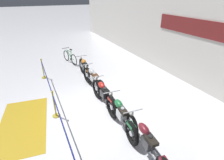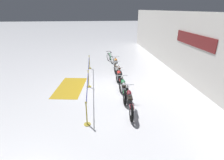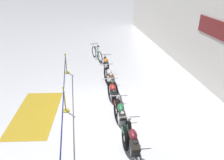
{
  "view_description": "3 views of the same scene",
  "coord_description": "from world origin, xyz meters",
  "px_view_note": "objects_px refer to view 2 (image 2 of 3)",
  "views": [
    {
      "loc": [
        5.33,
        -1.64,
        4.01
      ],
      "look_at": [
        -0.59,
        1.22,
        0.69
      ],
      "focal_mm": 28.0,
      "sensor_mm": 36.0,
      "label": 1
    },
    {
      "loc": [
        9.55,
        -0.87,
        4.36
      ],
      "look_at": [
        0.03,
        0.12,
        0.43
      ],
      "focal_mm": 28.0,
      "sensor_mm": 36.0,
      "label": 2
    },
    {
      "loc": [
        6.97,
        -0.71,
        4.79
      ],
      "look_at": [
        -1.28,
        0.72,
        0.56
      ],
      "focal_mm": 35.0,
      "sensor_mm": 36.0,
      "label": 3
    }
  ],
  "objects_px": {
    "motorcycle_maroon_4": "(129,101)",
    "floor_banner": "(70,87)",
    "motorcycle_green_3": "(123,89)",
    "stanchion_far_left": "(89,70)",
    "motorcycle_silver_1": "(118,71)",
    "motorcycle_orange_0": "(116,65)",
    "stanchion_mid_right": "(87,117)",
    "motorcycle_red_2": "(119,79)",
    "bicycle": "(110,58)",
    "stanchion_mid_left": "(89,81)"
  },
  "relations": [
    {
      "from": "motorcycle_maroon_4",
      "to": "floor_banner",
      "type": "height_order",
      "value": "motorcycle_maroon_4"
    },
    {
      "from": "motorcycle_green_3",
      "to": "stanchion_far_left",
      "type": "bearing_deg",
      "value": -145.18
    },
    {
      "from": "motorcycle_silver_1",
      "to": "motorcycle_maroon_4",
      "type": "relative_size",
      "value": 0.98
    },
    {
      "from": "motorcycle_orange_0",
      "to": "stanchion_mid_right",
      "type": "relative_size",
      "value": 2.16
    },
    {
      "from": "motorcycle_silver_1",
      "to": "stanchion_mid_right",
      "type": "relative_size",
      "value": 2.24
    },
    {
      "from": "motorcycle_red_2",
      "to": "motorcycle_maroon_4",
      "type": "relative_size",
      "value": 0.95
    },
    {
      "from": "motorcycle_red_2",
      "to": "stanchion_mid_right",
      "type": "xyz_separation_m",
      "value": [
        3.55,
        -1.81,
        -0.13
      ]
    },
    {
      "from": "bicycle",
      "to": "stanchion_mid_right",
      "type": "distance_m",
      "value": 8.94
    },
    {
      "from": "motorcycle_silver_1",
      "to": "motorcycle_maroon_4",
      "type": "distance_m",
      "value": 4.09
    },
    {
      "from": "motorcycle_green_3",
      "to": "stanchion_mid_left",
      "type": "distance_m",
      "value": 2.36
    },
    {
      "from": "motorcycle_green_3",
      "to": "floor_banner",
      "type": "bearing_deg",
      "value": -117.16
    },
    {
      "from": "stanchion_mid_right",
      "to": "motorcycle_silver_1",
      "type": "bearing_deg",
      "value": 158.89
    },
    {
      "from": "motorcycle_green_3",
      "to": "floor_banner",
      "type": "xyz_separation_m",
      "value": [
        -1.51,
        -2.94,
        -0.46
      ]
    },
    {
      "from": "bicycle",
      "to": "stanchion_far_left",
      "type": "height_order",
      "value": "stanchion_far_left"
    },
    {
      "from": "motorcycle_maroon_4",
      "to": "stanchion_mid_left",
      "type": "bearing_deg",
      "value": -145.97
    },
    {
      "from": "stanchion_far_left",
      "to": "stanchion_mid_left",
      "type": "bearing_deg",
      "value": 0.0
    },
    {
      "from": "motorcycle_orange_0",
      "to": "motorcycle_green_3",
      "type": "xyz_separation_m",
      "value": [
        4.09,
        -0.12,
        -0.02
      ]
    },
    {
      "from": "motorcycle_silver_1",
      "to": "bicycle",
      "type": "bearing_deg",
      "value": -177.36
    },
    {
      "from": "motorcycle_maroon_4",
      "to": "stanchion_mid_left",
      "type": "relative_size",
      "value": 2.29
    },
    {
      "from": "motorcycle_maroon_4",
      "to": "floor_banner",
      "type": "xyz_separation_m",
      "value": [
        -2.83,
        -3.0,
        -0.47
      ]
    },
    {
      "from": "bicycle",
      "to": "floor_banner",
      "type": "bearing_deg",
      "value": -29.65
    },
    {
      "from": "motorcycle_orange_0",
      "to": "stanchion_far_left",
      "type": "relative_size",
      "value": 0.31
    },
    {
      "from": "motorcycle_silver_1",
      "to": "stanchion_mid_left",
      "type": "xyz_separation_m",
      "value": [
        1.28,
        -1.93,
        -0.12
      ]
    },
    {
      "from": "stanchion_far_left",
      "to": "floor_banner",
      "type": "xyz_separation_m",
      "value": [
        1.13,
        -1.1,
        -0.69
      ]
    },
    {
      "from": "motorcycle_green_3",
      "to": "floor_banner",
      "type": "distance_m",
      "value": 3.34
    },
    {
      "from": "motorcycle_orange_0",
      "to": "motorcycle_maroon_4",
      "type": "relative_size",
      "value": 0.94
    },
    {
      "from": "motorcycle_silver_1",
      "to": "stanchion_mid_left",
      "type": "distance_m",
      "value": 2.32
    },
    {
      "from": "stanchion_mid_right",
      "to": "motorcycle_red_2",
      "type": "bearing_deg",
      "value": 152.97
    },
    {
      "from": "motorcycle_green_3",
      "to": "bicycle",
      "type": "distance_m",
      "value": 6.53
    },
    {
      "from": "bicycle",
      "to": "motorcycle_maroon_4",
      "type": "bearing_deg",
      "value": 1.01
    },
    {
      "from": "motorcycle_red_2",
      "to": "motorcycle_maroon_4",
      "type": "distance_m",
      "value": 2.64
    },
    {
      "from": "stanchion_mid_left",
      "to": "floor_banner",
      "type": "relative_size",
      "value": 0.35
    },
    {
      "from": "motorcycle_silver_1",
      "to": "bicycle",
      "type": "height_order",
      "value": "motorcycle_silver_1"
    },
    {
      "from": "motorcycle_silver_1",
      "to": "floor_banner",
      "type": "distance_m",
      "value": 3.32
    },
    {
      "from": "motorcycle_maroon_4",
      "to": "bicycle",
      "type": "bearing_deg",
      "value": -178.99
    },
    {
      "from": "motorcycle_silver_1",
      "to": "floor_banner",
      "type": "height_order",
      "value": "motorcycle_silver_1"
    },
    {
      "from": "motorcycle_maroon_4",
      "to": "motorcycle_red_2",
      "type": "bearing_deg",
      "value": -178.21
    },
    {
      "from": "motorcycle_red_2",
      "to": "motorcycle_green_3",
      "type": "distance_m",
      "value": 1.31
    },
    {
      "from": "bicycle",
      "to": "stanchion_mid_right",
      "type": "xyz_separation_m",
      "value": [
        8.77,
        -1.75,
        -0.01
      ]
    },
    {
      "from": "floor_banner",
      "to": "stanchion_mid_left",
      "type": "bearing_deg",
      "value": 96.28
    },
    {
      "from": "motorcycle_red_2",
      "to": "floor_banner",
      "type": "bearing_deg",
      "value": -93.83
    },
    {
      "from": "bicycle",
      "to": "motorcycle_red_2",
      "type": "bearing_deg",
      "value": 0.61
    },
    {
      "from": "motorcycle_red_2",
      "to": "stanchion_mid_right",
      "type": "relative_size",
      "value": 2.18
    },
    {
      "from": "motorcycle_orange_0",
      "to": "stanchion_far_left",
      "type": "height_order",
      "value": "stanchion_far_left"
    },
    {
      "from": "motorcycle_green_3",
      "to": "stanchion_mid_left",
      "type": "xyz_separation_m",
      "value": [
        -1.48,
        -1.84,
        -0.11
      ]
    },
    {
      "from": "stanchion_mid_right",
      "to": "motorcycle_maroon_4",
      "type": "bearing_deg",
      "value": 115.69
    },
    {
      "from": "floor_banner",
      "to": "stanchion_mid_right",
      "type": "bearing_deg",
      "value": 24.33
    },
    {
      "from": "stanchion_far_left",
      "to": "floor_banner",
      "type": "relative_size",
      "value": 2.42
    },
    {
      "from": "stanchion_far_left",
      "to": "motorcycle_green_3",
      "type": "bearing_deg",
      "value": 34.82
    },
    {
      "from": "motorcycle_orange_0",
      "to": "motorcycle_green_3",
      "type": "height_order",
      "value": "motorcycle_orange_0"
    }
  ]
}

